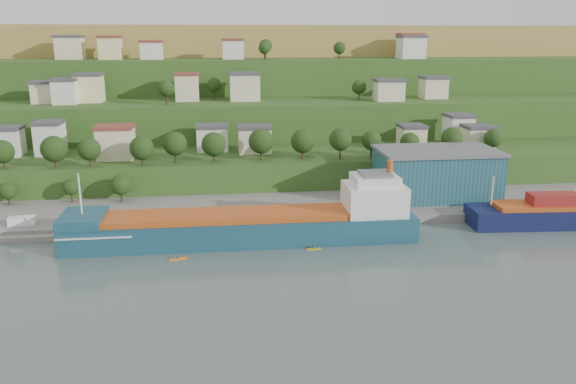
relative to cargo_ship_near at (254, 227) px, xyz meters
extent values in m
plane|color=#475654|center=(2.72, -8.28, -3.09)|extent=(500.00, 500.00, 0.00)
cube|color=slate|center=(22.72, 19.72, -3.09)|extent=(220.00, 26.00, 4.00)
cube|color=slate|center=(-52.28, 13.72, -3.09)|extent=(40.00, 18.00, 2.40)
cube|color=#284719|center=(2.72, 47.72, -3.09)|extent=(260.00, 32.00, 20.00)
cube|color=#284719|center=(2.72, 77.72, -3.09)|extent=(280.00, 32.00, 44.00)
cube|color=#284719|center=(2.72, 107.72, -3.09)|extent=(300.00, 32.00, 70.00)
cube|color=olive|center=(2.72, 181.72, -3.09)|extent=(360.00, 120.00, 96.00)
cube|color=silver|center=(-67.08, 52.03, 10.69)|extent=(7.18, 7.57, 7.57)
cube|color=#3F3F44|center=(-67.08, 52.03, 14.93)|extent=(7.78, 8.17, 0.90)
cube|color=silver|center=(-55.48, 51.77, 11.40)|extent=(7.34, 7.99, 8.99)
cube|color=#3F3F44|center=(-55.48, 51.77, 16.35)|extent=(7.94, 8.59, 0.90)
cube|color=beige|center=(-35.77, 44.09, 11.18)|extent=(9.72, 8.37, 8.54)
cube|color=brown|center=(-35.77, 44.09, 15.91)|extent=(10.32, 8.97, 0.90)
cube|color=silver|center=(-9.04, 53.32, 10.36)|extent=(9.17, 8.22, 6.90)
cube|color=#3F3F44|center=(-9.04, 53.32, 14.26)|extent=(9.77, 8.82, 0.90)
cube|color=beige|center=(3.40, 48.47, 10.49)|extent=(9.56, 7.50, 7.15)
cube|color=#3F3F44|center=(3.40, 48.47, 14.51)|extent=(10.16, 8.10, 0.90)
cube|color=beige|center=(51.30, 48.17, 10.20)|extent=(7.16, 7.72, 6.59)
cube|color=#3F3F44|center=(51.30, 48.17, 13.95)|extent=(7.76, 8.32, 0.90)
cube|color=silver|center=(67.97, 52.42, 11.38)|extent=(7.52, 8.20, 8.93)
cube|color=#3F3F44|center=(67.97, 52.42, 16.30)|extent=(8.12, 8.80, 0.90)
cube|color=beige|center=(69.90, 42.52, 10.36)|extent=(8.18, 7.51, 6.90)
cube|color=#3F3F44|center=(69.90, 42.52, 14.26)|extent=(8.78, 8.11, 0.90)
cube|color=beige|center=(-62.83, 80.04, 22.11)|extent=(9.09, 7.93, 6.39)
cube|color=#3F3F44|center=(-62.83, 80.04, 25.76)|extent=(9.69, 8.53, 0.90)
cube|color=silver|center=(-56.23, 77.04, 22.60)|extent=(7.28, 8.82, 7.38)
cube|color=#3F3F44|center=(-56.23, 77.04, 26.74)|extent=(7.88, 9.42, 0.90)
cube|color=beige|center=(-49.72, 81.18, 23.26)|extent=(8.68, 8.17, 8.70)
cube|color=#3F3F44|center=(-49.72, 81.18, 28.07)|extent=(9.28, 8.77, 0.90)
cube|color=beige|center=(-17.36, 81.28, 23.23)|extent=(7.73, 7.52, 8.63)
cube|color=brown|center=(-17.36, 81.28, 27.99)|extent=(8.33, 8.12, 0.90)
cube|color=beige|center=(2.20, 79.55, 23.29)|extent=(9.99, 8.42, 8.76)
cube|color=#3F3F44|center=(2.20, 79.55, 28.12)|extent=(10.59, 9.02, 0.90)
cube|color=beige|center=(51.15, 73.13, 22.17)|extent=(9.49, 7.11, 6.51)
cube|color=#3F3F44|center=(51.15, 73.13, 25.87)|extent=(10.09, 7.71, 0.90)
cube|color=beige|center=(69.31, 79.08, 22.35)|extent=(8.41, 7.61, 6.87)
cube|color=#3F3F44|center=(69.31, 79.08, 26.24)|extent=(9.01, 8.21, 0.90)
cube|color=beige|center=(-62.26, 112.58, 35.89)|extent=(9.86, 7.36, 7.96)
cube|color=#3F3F44|center=(-62.26, 112.58, 40.32)|extent=(10.46, 7.96, 0.90)
cube|color=beige|center=(-46.72, 109.10, 35.83)|extent=(7.93, 7.71, 7.83)
cube|color=brown|center=(-46.72, 109.10, 40.20)|extent=(8.53, 8.31, 0.90)
cube|color=silver|center=(-31.43, 107.88, 35.00)|extent=(7.91, 7.24, 6.18)
cube|color=brown|center=(-31.43, 107.88, 38.55)|extent=(8.51, 7.84, 0.90)
cube|color=silver|center=(-0.75, 106.67, 35.33)|extent=(7.91, 7.89, 6.83)
cube|color=brown|center=(-0.75, 106.67, 39.19)|extent=(8.51, 8.49, 0.90)
cube|color=silver|center=(68.52, 102.92, 35.89)|extent=(9.40, 8.72, 7.96)
cube|color=#3F3F44|center=(68.52, 102.92, 40.33)|extent=(10.00, 9.32, 0.90)
cube|color=silver|center=(71.46, 113.40, 36.33)|extent=(9.51, 7.04, 8.85)
cube|color=brown|center=(71.46, 113.40, 41.21)|extent=(10.11, 7.64, 0.90)
cylinder|color=#382619|center=(-62.91, 35.12, 8.28)|extent=(0.50, 0.50, 2.74)
sphere|color=black|center=(-62.91, 35.12, 11.31)|extent=(6.04, 6.04, 6.04)
cylinder|color=#382619|center=(-49.81, 34.52, 8.43)|extent=(0.50, 0.50, 3.03)
sphere|color=black|center=(-49.81, 34.52, 11.83)|extent=(6.88, 6.88, 6.88)
cylinder|color=#382619|center=(-40.94, 34.43, 8.44)|extent=(0.50, 0.50, 3.05)
sphere|color=black|center=(-40.94, 34.43, 11.59)|extent=(5.92, 5.92, 5.92)
cylinder|color=#382619|center=(-27.49, 34.65, 8.32)|extent=(0.50, 0.50, 2.82)
sphere|color=black|center=(-27.49, 34.65, 11.49)|extent=(6.41, 6.41, 6.41)
cylinder|color=#382619|center=(-18.94, 36.82, 8.61)|extent=(0.50, 0.50, 3.39)
sphere|color=black|center=(-18.94, 36.82, 12.10)|extent=(6.52, 6.52, 6.52)
cylinder|color=#382619|center=(-8.58, 36.88, 8.39)|extent=(0.50, 0.50, 2.96)
sphere|color=black|center=(-8.58, 36.88, 11.69)|extent=(6.64, 6.64, 6.64)
cylinder|color=#382619|center=(4.45, 37.50, 8.57)|extent=(0.50, 0.50, 3.32)
sphere|color=black|center=(4.45, 37.50, 12.15)|extent=(6.98, 6.98, 6.98)
cylinder|color=#382619|center=(16.11, 37.41, 8.51)|extent=(0.50, 0.50, 3.19)
sphere|color=black|center=(16.11, 37.41, 11.95)|extent=(6.69, 6.69, 6.69)
cylinder|color=#382619|center=(26.34, 35.19, 8.89)|extent=(0.50, 0.50, 3.95)
sphere|color=black|center=(26.34, 35.19, 12.59)|extent=(6.28, 6.28, 6.28)
cylinder|color=#382619|center=(35.29, 35.55, 8.76)|extent=(0.50, 0.50, 3.69)
sphere|color=black|center=(35.29, 35.55, 12.11)|extent=(5.46, 5.46, 5.46)
cylinder|color=#382619|center=(46.53, 35.88, 8.37)|extent=(0.50, 0.50, 2.91)
sphere|color=black|center=(46.53, 35.88, 11.32)|extent=(5.43, 5.43, 5.43)
cylinder|color=#382619|center=(58.41, 34.67, 8.80)|extent=(0.50, 0.50, 3.77)
sphere|color=black|center=(58.41, 34.67, 12.36)|extent=(6.11, 6.11, 6.11)
cylinder|color=#382619|center=(71.36, 35.72, 8.66)|extent=(0.50, 0.50, 3.50)
sphere|color=black|center=(71.36, 35.72, 11.87)|extent=(5.32, 5.32, 5.32)
cylinder|color=#382619|center=(40.26, 104.23, 33.31)|extent=(0.50, 0.50, 2.79)
sphere|color=black|center=(40.26, 104.23, 36.01)|extent=(4.74, 4.74, 4.74)
cylinder|color=#382619|center=(-8.24, 85.19, 20.74)|extent=(0.50, 0.50, 3.66)
sphere|color=black|center=(-8.24, 85.19, 23.94)|extent=(4.96, 4.96, 4.96)
cylinder|color=#382619|center=(41.64, 76.84, 20.43)|extent=(0.50, 0.50, 3.03)
sphere|color=black|center=(41.64, 76.84, 23.29)|extent=(4.89, 4.89, 4.89)
cylinder|color=#382619|center=(-23.54, 70.14, 20.82)|extent=(0.50, 0.50, 3.82)
sphere|color=black|center=(-23.54, 70.14, 24.19)|extent=(5.29, 5.29, 5.29)
cylinder|color=#382619|center=(11.83, 107.29, 33.70)|extent=(0.50, 0.50, 3.58)
sphere|color=black|center=(11.83, 107.29, 36.86)|extent=(4.98, 4.98, 4.98)
cylinder|color=#382619|center=(10.77, 100.45, 33.40)|extent=(0.50, 0.50, 2.98)
sphere|color=black|center=(10.77, 100.45, 36.11)|extent=(4.42, 4.42, 4.42)
cube|color=#13364A|center=(-2.48, 0.00, -1.48)|extent=(75.28, 12.24, 7.52)
cube|color=#AB4716|center=(-4.63, 0.00, 2.93)|extent=(55.92, 9.98, 1.29)
cube|color=#13364A|center=(-35.79, 0.00, 3.36)|extent=(8.66, 11.87, 2.15)
cube|color=silver|center=(26.53, 0.00, 5.51)|extent=(12.95, 10.82, 6.45)
cube|color=silver|center=(26.53, 0.00, 9.81)|extent=(9.72, 8.65, 2.15)
cube|color=#595B5E|center=(26.53, 0.00, 11.20)|extent=(6.48, 6.48, 0.64)
cylinder|color=#AB4716|center=(29.75, 0.00, 12.49)|extent=(1.30, 1.30, 3.22)
cylinder|color=silver|center=(-35.79, 0.00, 8.73)|extent=(0.39, 0.39, 8.60)
cube|color=silver|center=(-32.57, 0.00, 0.99)|extent=(15.11, 12.22, 0.27)
cylinder|color=silver|center=(54.69, 1.53, 6.03)|extent=(0.33, 0.33, 6.72)
cube|color=maroon|center=(70.05, 1.53, 3.54)|extent=(11.82, 5.57, 2.50)
cube|color=navy|center=(49.55, 22.72, 4.91)|extent=(30.13, 18.22, 12.00)
cube|color=#595B5E|center=(49.55, 22.72, 11.31)|extent=(31.14, 19.23, 0.80)
cube|color=white|center=(-51.86, 11.38, -0.55)|extent=(6.00, 3.11, 2.68)
cube|color=silver|center=(-37.44, 12.97, -1.50)|extent=(4.09, 2.20, 0.78)
cube|color=orange|center=(-15.88, -9.01, -2.95)|extent=(3.64, 1.45, 0.27)
sphere|color=#3F3F44|center=(-15.88, -9.01, -2.50)|extent=(0.63, 0.63, 0.63)
cube|color=gold|center=(12.00, -6.84, -2.97)|extent=(3.16, 0.63, 0.24)
sphere|color=#3F3F44|center=(12.00, -6.84, -2.58)|extent=(0.55, 0.55, 0.55)
camera|label=1|loc=(-6.79, -115.52, 39.65)|focal=35.00mm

